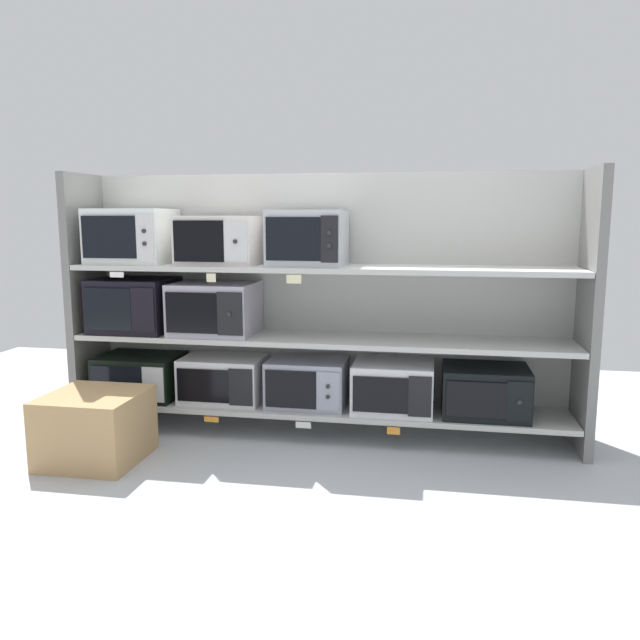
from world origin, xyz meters
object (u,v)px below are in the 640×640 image
object	(u,v)px
microwave_3	(393,386)
microwave_0	(140,376)
microwave_7	(132,236)
microwave_1	(223,379)
microwave_5	(135,305)
microwave_9	(308,238)
microwave_8	(219,240)
microwave_2	(307,383)
microwave_4	(485,391)
microwave_6	(215,308)
shipping_carton	(95,427)

from	to	relation	value
microwave_3	microwave_0	bearing A→B (deg)	-179.99
microwave_3	microwave_7	xyz separation A→B (m)	(-1.58, -0.00, 0.85)
microwave_1	microwave_5	world-z (taller)	microwave_5
microwave_7	microwave_9	xyz separation A→B (m)	(1.08, -0.00, -0.00)
microwave_1	microwave_8	size ratio (longest dim) A/B	1.05
microwave_1	microwave_2	distance (m)	0.52
microwave_8	microwave_0	bearing A→B (deg)	179.98
microwave_4	microwave_7	world-z (taller)	microwave_7
microwave_7	microwave_0	bearing A→B (deg)	-0.11
microwave_0	microwave_2	bearing A→B (deg)	-0.01
microwave_1	microwave_9	world-z (taller)	microwave_9
microwave_0	microwave_6	bearing A→B (deg)	0.00
microwave_2	shipping_carton	bearing A→B (deg)	-149.07
microwave_8	microwave_9	size ratio (longest dim) A/B	1.08
microwave_5	microwave_6	bearing A→B (deg)	-0.00
microwave_0	microwave_9	world-z (taller)	microwave_9
microwave_2	microwave_3	xyz separation A→B (m)	(0.51, 0.00, 0.00)
microwave_4	microwave_8	size ratio (longest dim) A/B	1.03
microwave_6	microwave_8	world-z (taller)	microwave_8
microwave_0	microwave_8	size ratio (longest dim) A/B	1.07
microwave_9	shipping_carton	bearing A→B (deg)	-149.19
microwave_0	microwave_9	bearing A→B (deg)	-0.00
microwave_1	microwave_5	xyz separation A→B (m)	(-0.55, -0.00, 0.44)
microwave_0	microwave_6	world-z (taller)	microwave_6
microwave_2	microwave_4	distance (m)	1.03
microwave_6	microwave_2	bearing A→B (deg)	-0.01
microwave_4	microwave_5	world-z (taller)	microwave_5
microwave_1	microwave_7	world-z (taller)	microwave_7
microwave_3	microwave_6	size ratio (longest dim) A/B	0.95
microwave_9	microwave_4	bearing A→B (deg)	0.01
microwave_8	microwave_7	bearing A→B (deg)	179.98
microwave_8	microwave_9	bearing A→B (deg)	0.02
microwave_0	microwave_9	size ratio (longest dim) A/B	1.16
microwave_3	microwave_9	xyz separation A→B (m)	(-0.50, -0.00, 0.85)
microwave_5	shipping_carton	distance (m)	0.84
microwave_3	microwave_2	bearing A→B (deg)	-179.96
microwave_1	microwave_6	bearing A→B (deg)	-179.77
microwave_2	microwave_5	xyz separation A→B (m)	(-1.08, 0.00, 0.44)
microwave_5	microwave_4	bearing A→B (deg)	0.00
microwave_3	microwave_7	world-z (taller)	microwave_7
microwave_6	microwave_1	bearing A→B (deg)	0.23
microwave_1	shipping_carton	size ratio (longest dim) A/B	1.00
shipping_carton	microwave_7	bearing A→B (deg)	94.51
microwave_5	microwave_6	xyz separation A→B (m)	(0.52, -0.00, -0.01)
microwave_6	microwave_0	bearing A→B (deg)	-180.00
microwave_0	microwave_4	distance (m)	2.09
microwave_3	microwave_4	xyz separation A→B (m)	(0.52, -0.00, -0.00)
microwave_0	microwave_8	bearing A→B (deg)	-0.02
microwave_1	microwave_6	size ratio (longest dim) A/B	1.01
microwave_1	shipping_carton	world-z (taller)	microwave_1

